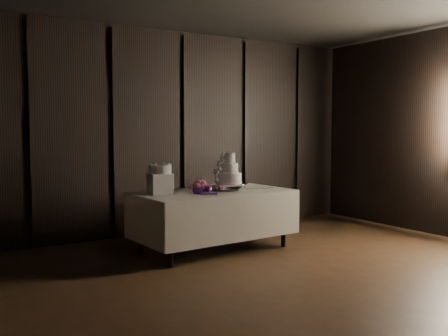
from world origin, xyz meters
TOP-DOWN VIEW (x-y plane):
  - room at (0.00, 0.00)m, footprint 6.08×7.08m
  - display_table at (-0.27, 2.17)m, footprint 2.06×1.18m
  - cake_stand at (-0.04, 2.17)m, footprint 0.50×0.50m
  - wedding_cake at (-0.07, 2.15)m, footprint 0.38×0.33m
  - bouquet at (-0.54, 2.05)m, footprint 0.42×0.49m
  - box_pedestal at (-0.97, 2.26)m, footprint 0.28×0.28m
  - small_cake at (-0.97, 2.26)m, footprint 0.32×0.32m
  - cake_knife at (0.33, 2.08)m, footprint 0.36×0.15m

SIDE VIEW (x-z plane):
  - display_table at x=-0.27m, z-range 0.04..0.80m
  - cake_knife at x=0.33m, z-range 0.76..0.77m
  - cake_stand at x=-0.04m, z-range 0.76..0.85m
  - bouquet at x=-0.54m, z-range 0.73..0.93m
  - box_pedestal at x=-0.97m, z-range 0.76..1.01m
  - wedding_cake at x=-0.07m, z-range 0.81..1.20m
  - small_cake at x=-0.97m, z-range 1.01..1.12m
  - room at x=0.00m, z-range -0.04..3.04m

